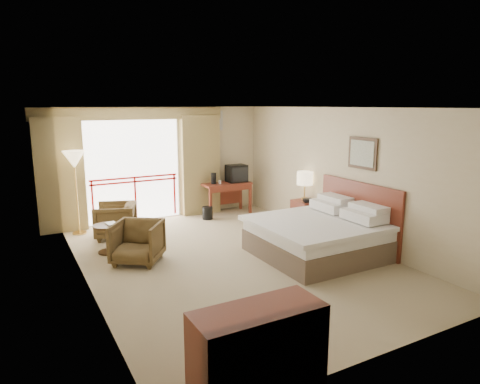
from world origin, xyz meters
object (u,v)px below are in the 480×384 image
nightstand (305,215)px  floor_lamp (74,163)px  armchair_far (116,237)px  table_lamp (305,179)px  desk (225,189)px  wastebasket (208,213)px  side_table (107,234)px  armchair_near (138,262)px  tv (237,173)px  dresser (258,351)px  bed (319,236)px

nightstand → floor_lamp: bearing=154.5°
armchair_far → table_lamp: bearing=92.2°
desk → wastebasket: bearing=-154.9°
side_table → floor_lamp: floor_lamp is taller
desk → side_table: 3.72m
wastebasket → armchair_near: armchair_near is taller
tv → wastebasket: tv is taller
armchair_far → side_table: bearing=-0.8°
table_lamp → side_table: table_lamp is taller
desk → dresser: dresser is taller
table_lamp → armchair_near: (-3.89, -0.32, -1.13)m
table_lamp → wastebasket: table_lamp is taller
nightstand → tv: 2.27m
desk → table_lamp: bearing=-68.2°
armchair_near → bed: bearing=13.4°
table_lamp → armchair_far: (-3.90, 1.33, -1.13)m
tv → armchair_far: 3.49m
bed → armchair_far: (-3.05, 2.91, -0.38)m
armchair_near → floor_lamp: bearing=141.2°
tv → floor_lamp: bearing=-168.6°
table_lamp → armchair_far: size_ratio=0.77×
nightstand → side_table: nightstand is taller
desk → bed: bearing=-91.1°
side_table → nightstand: bearing=-6.5°
table_lamp → side_table: size_ratio=1.15×
dresser → tv: bearing=63.7°
dresser → nightstand: bearing=48.6°
wastebasket → dresser: size_ratio=0.24×
wastebasket → desk: bearing=27.4°
nightstand → dresser: bearing=-133.0°
armchair_far → wastebasket: bearing=121.1°
nightstand → wastebasket: (-1.60, 1.79, -0.17)m
wastebasket → bed: bearing=-77.3°
armchair_near → floor_lamp: size_ratio=0.45×
nightstand → floor_lamp: 5.12m
tv → table_lamp: bearing=-61.5°
bed → armchair_near: bed is taller
desk → dresser: (-2.90, -6.42, -0.19)m
table_lamp → wastebasket: bearing=132.5°
armchair_far → dresser: (0.07, -5.66, 0.43)m
armchair_far → armchair_near: 1.65m
wastebasket → side_table: 2.97m
bed → floor_lamp: bearing=135.8°
armchair_near → dresser: (0.06, -4.01, 0.43)m
bed → armchair_far: bearing=136.4°
armchair_near → dresser: size_ratio=0.63×
nightstand → wastebasket: nightstand is taller
table_lamp → tv: 2.12m
nightstand → armchair_far: (-3.90, 1.38, -0.32)m
nightstand → armchair_near: size_ratio=0.79×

